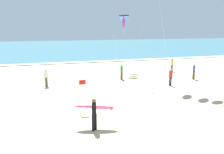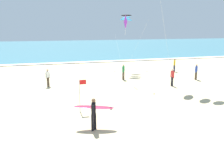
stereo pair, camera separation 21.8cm
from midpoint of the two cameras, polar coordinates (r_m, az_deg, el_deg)
The scene contains 11 objects.
ocean_water at distance 64.88m, azimuth -12.66°, elevation 7.14°, with size 160.00×60.00×0.08m, color teal.
shoreline_foam at distance 35.48m, azimuth -9.14°, elevation 3.55°, with size 160.00×1.36×0.01m, color white.
surfer_lead at distance 12.19m, azimuth -4.84°, elevation -7.97°, with size 2.17×1.14×1.71m.
kite_arc_charcoal_mid at distance 27.90m, azimuth 2.71°, elevation 14.21°, with size 3.43×2.79×6.64m.
kite_diamond_violet_high at distance 22.68m, azimuth 2.48°, elevation 12.74°, with size 0.48×5.43×6.30m.
bystander_white_top at distance 21.59m, azimuth -15.99°, elevation -0.20°, with size 0.43×0.33×1.59m.
bystander_green_top at distance 23.63m, azimuth 2.09°, elevation 1.29°, with size 0.32×0.44×1.59m.
bystander_blue_top at distance 25.10m, azimuth 19.05°, elevation 1.27°, with size 0.40×0.36×1.59m.
bystander_red_top at distance 21.75m, azimuth 13.76°, elevation 0.01°, with size 0.22×0.50×1.59m.
bystander_yellow_top at distance 28.86m, azimuth 14.17°, elevation 2.89°, with size 0.33×0.42×1.59m.
lifeguard_flag at distance 14.63m, azimuth -8.19°, elevation -3.72°, with size 0.45×0.05×2.10m.
Camera 1 is at (-4.61, -7.35, 5.20)m, focal length 37.63 mm.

